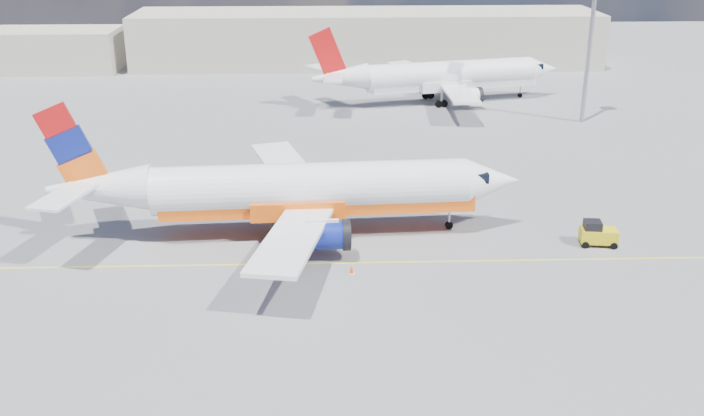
{
  "coord_description": "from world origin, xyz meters",
  "views": [
    {
      "loc": [
        -1.54,
        -45.98,
        23.09
      ],
      "look_at": [
        0.26,
        4.47,
        3.5
      ],
      "focal_mm": 40.0,
      "sensor_mm": 36.0,
      "label": 1
    }
  ],
  "objects_px": {
    "gse_tug": "(597,234)",
    "traffic_cone": "(352,269)",
    "main_jet": "(296,190)",
    "second_jet": "(442,76)"
  },
  "relations": [
    {
      "from": "gse_tug",
      "to": "main_jet",
      "type": "bearing_deg",
      "value": -179.99
    },
    {
      "from": "main_jet",
      "to": "traffic_cone",
      "type": "height_order",
      "value": "main_jet"
    },
    {
      "from": "second_jet",
      "to": "gse_tug",
      "type": "height_order",
      "value": "second_jet"
    },
    {
      "from": "main_jet",
      "to": "second_jet",
      "type": "distance_m",
      "value": 44.64
    },
    {
      "from": "main_jet",
      "to": "gse_tug",
      "type": "xyz_separation_m",
      "value": [
        21.8,
        -2.69,
        -2.66
      ]
    },
    {
      "from": "second_jet",
      "to": "traffic_cone",
      "type": "distance_m",
      "value": 49.94
    },
    {
      "from": "traffic_cone",
      "to": "second_jet",
      "type": "bearing_deg",
      "value": 74.98
    },
    {
      "from": "gse_tug",
      "to": "traffic_cone",
      "type": "bearing_deg",
      "value": -160.14
    },
    {
      "from": "main_jet",
      "to": "second_jet",
      "type": "relative_size",
      "value": 1.07
    },
    {
      "from": "gse_tug",
      "to": "traffic_cone",
      "type": "height_order",
      "value": "gse_tug"
    }
  ]
}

